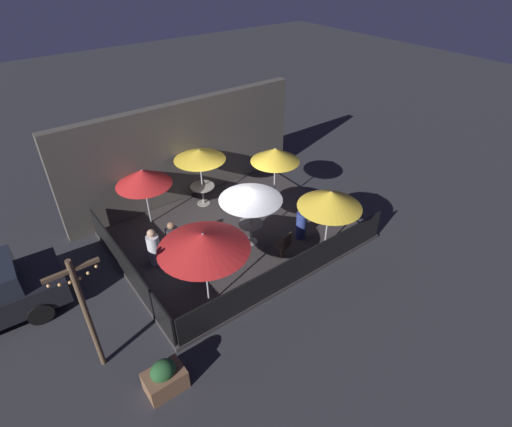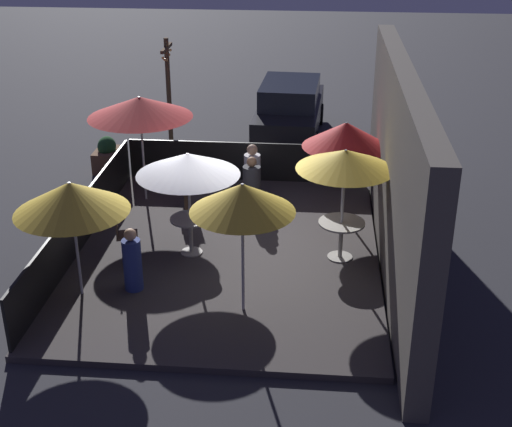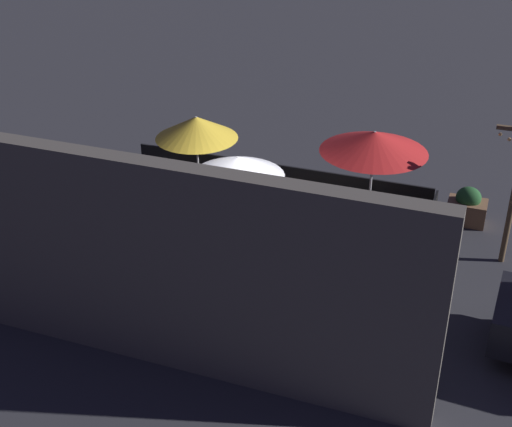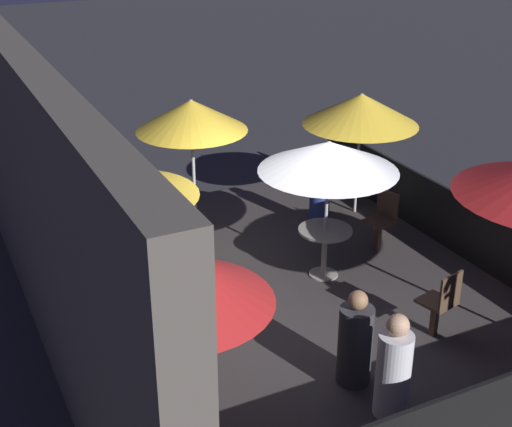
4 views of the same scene
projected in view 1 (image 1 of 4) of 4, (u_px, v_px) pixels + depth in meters
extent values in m
plane|color=#2D2D33|center=(236.00, 236.00, 13.43)|extent=(60.00, 60.00, 0.00)
cube|color=#383333|center=(236.00, 235.00, 13.40)|extent=(7.51, 5.88, 0.12)
cube|color=#4C4742|center=(185.00, 152.00, 14.45)|extent=(9.11, 0.36, 3.73)
cube|color=black|center=(293.00, 270.00, 11.20)|extent=(7.31, 0.05, 0.95)
cube|color=black|center=(127.00, 268.00, 11.27)|extent=(0.05, 5.68, 0.95)
cylinder|color=#B2B2B7|center=(251.00, 216.00, 12.41)|extent=(0.05, 0.05, 2.06)
cone|color=silver|center=(251.00, 193.00, 11.94)|extent=(1.95, 1.95, 0.42)
cylinder|color=#B2B2B7|center=(202.00, 178.00, 14.23)|extent=(0.05, 0.05, 2.20)
cone|color=gold|center=(199.00, 154.00, 13.71)|extent=(1.81, 1.81, 0.37)
cylinder|color=#B2B2B7|center=(206.00, 271.00, 10.11)|extent=(0.05, 0.05, 2.40)
cone|color=red|center=(203.00, 241.00, 9.55)|extent=(2.29, 2.29, 0.45)
cylinder|color=#B2B2B7|center=(275.00, 178.00, 14.10)|extent=(0.05, 0.05, 2.30)
cone|color=gold|center=(275.00, 155.00, 13.58)|extent=(1.71, 1.71, 0.48)
cylinder|color=#B2B2B7|center=(147.00, 197.00, 13.29)|extent=(0.05, 0.05, 2.06)
cone|color=red|center=(143.00, 177.00, 12.86)|extent=(1.83, 1.83, 0.53)
cylinder|color=#B2B2B7|center=(328.00, 221.00, 12.13)|extent=(0.05, 0.05, 2.11)
cone|color=gold|center=(330.00, 199.00, 11.68)|extent=(1.94, 1.94, 0.53)
cylinder|color=#9E998E|center=(251.00, 241.00, 12.99)|extent=(0.43, 0.43, 0.02)
cylinder|color=#9E998E|center=(251.00, 233.00, 12.79)|extent=(0.08, 0.08, 0.71)
cylinder|color=#9E998E|center=(251.00, 224.00, 12.58)|extent=(0.78, 0.78, 0.04)
cylinder|color=#9E998E|center=(204.00, 203.00, 14.85)|extent=(0.49, 0.49, 0.02)
cylinder|color=#9E998E|center=(203.00, 195.00, 14.65)|extent=(0.08, 0.08, 0.72)
cylinder|color=#9E998E|center=(202.00, 186.00, 14.44)|extent=(0.88, 0.88, 0.04)
cube|color=#4C3828|center=(282.00, 251.00, 12.25)|extent=(0.10, 0.10, 0.46)
cube|color=#4C3828|center=(282.00, 245.00, 12.10)|extent=(0.49, 0.49, 0.04)
cube|color=#4C3828|center=(287.00, 241.00, 11.88)|extent=(0.39, 0.13, 0.44)
cube|color=#4C3828|center=(207.00, 268.00, 11.61)|extent=(0.10, 0.10, 0.47)
cube|color=#4C3828|center=(206.00, 262.00, 11.47)|extent=(0.48, 0.48, 0.04)
cube|color=#4C3828|center=(201.00, 259.00, 11.21)|extent=(0.12, 0.40, 0.44)
cylinder|color=#333338|center=(173.00, 241.00, 12.24)|extent=(0.44, 0.44, 0.96)
sphere|color=#9E704C|center=(171.00, 226.00, 11.91)|extent=(0.22, 0.22, 0.22)
cylinder|color=navy|center=(301.00, 225.00, 12.92)|extent=(0.44, 0.44, 0.96)
sphere|color=tan|center=(302.00, 210.00, 12.58)|extent=(0.22, 0.22, 0.22)
cylinder|color=silver|center=(154.00, 250.00, 11.88)|extent=(0.53, 0.53, 1.00)
sphere|color=tan|center=(151.00, 233.00, 11.53)|extent=(0.24, 0.24, 0.24)
cube|color=brown|center=(165.00, 381.00, 8.76)|extent=(0.88, 0.61, 0.54)
ellipsoid|color=#235128|center=(163.00, 371.00, 8.55)|extent=(0.57, 0.46, 0.51)
cylinder|color=brown|center=(88.00, 317.00, 8.52)|extent=(0.12, 0.12, 3.21)
cube|color=brown|center=(71.00, 270.00, 7.75)|extent=(1.10, 0.08, 0.08)
sphere|color=#F4B260|center=(48.00, 286.00, 7.61)|extent=(0.07, 0.07, 0.07)
sphere|color=#F4B260|center=(60.00, 285.00, 7.75)|extent=(0.07, 0.07, 0.07)
sphere|color=#F4B260|center=(70.00, 282.00, 7.86)|extent=(0.07, 0.07, 0.07)
sphere|color=#F4B260|center=(79.00, 279.00, 7.95)|extent=(0.07, 0.07, 0.07)
sphere|color=#F4B260|center=(88.00, 273.00, 8.02)|extent=(0.07, 0.07, 0.07)
sphere|color=#F4B260|center=(96.00, 266.00, 8.06)|extent=(0.07, 0.07, 0.07)
cylinder|color=black|center=(30.00, 277.00, 11.36)|extent=(0.65, 0.21, 0.64)
cylinder|color=black|center=(41.00, 313.00, 10.26)|extent=(0.65, 0.21, 0.64)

